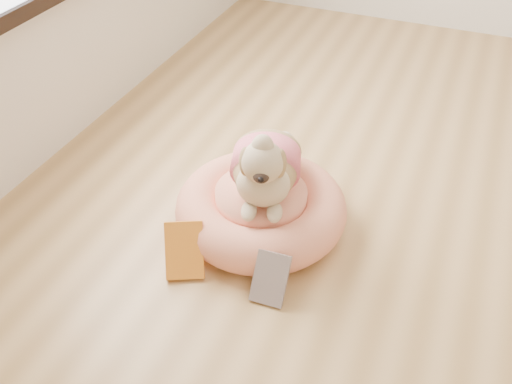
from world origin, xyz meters
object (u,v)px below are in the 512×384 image
at_px(dog, 265,154).
at_px(book_white, 270,278).
at_px(pet_bed, 261,208).
at_px(book_yellow, 184,250).

height_order(dog, book_white, dog).
xyz_separation_m(pet_bed, book_yellow, (-0.16, -0.32, 0.01)).
bearing_deg(book_yellow, dog, 36.27).
relative_size(pet_bed, book_white, 3.69).
height_order(pet_bed, dog, dog).
distance_m(pet_bed, dog, 0.25).
xyz_separation_m(pet_bed, book_white, (0.16, -0.32, -0.00)).
bearing_deg(book_white, dog, 112.42).
distance_m(pet_bed, book_yellow, 0.36).
bearing_deg(dog, book_yellow, -135.45).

